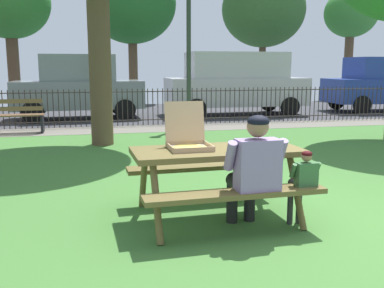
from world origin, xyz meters
The scene contains 17 objects.
ground centered at (0.00, 1.94, -0.01)m, with size 28.00×11.88×0.02m, color #427533.
cobblestone_walkway centered at (0.00, 7.18, 0.00)m, with size 28.00×1.40×0.01m, color slate.
street_asphalt centered at (0.00, 11.32, -0.01)m, with size 28.00×6.87×0.01m, color #38383D.
picnic_table_foreground centered at (-0.95, 0.06, 0.60)m, with size 1.86×1.56×0.79m.
pizza_box_open centered at (-1.25, 0.17, 0.86)m, with size 0.45×0.51×0.49m.
pizza_slice_on_table centered at (-0.41, 0.22, 0.78)m, with size 0.28×0.22×0.02m.
adult_at_table centered at (-0.72, -0.43, 0.66)m, with size 0.62×0.60×1.19m.
child_at_table centered at (-0.19, -0.44, 0.50)m, with size 0.31×0.31×0.82m.
iron_fence_streetside centered at (0.00, 7.88, 0.52)m, with size 18.78×0.03×1.02m.
park_bench_left centered at (-4.26, 7.05, 0.42)m, with size 1.61×0.49×0.85m.
lamp_post_walkway centered at (0.26, 7.27, 2.52)m, with size 0.28×0.28×4.14m.
parked_car_center centered at (-2.68, 9.89, 1.01)m, with size 3.98×2.00×1.98m.
parked_car_right centered at (2.44, 9.89, 1.10)m, with size 4.61×1.97×2.08m.
far_tree_midleft centered at (-5.56, 16.15, 4.23)m, with size 3.40×3.40×5.82m.
far_tree_center centered at (-0.44, 16.15, 4.35)m, with size 3.94×3.94×6.14m.
far_tree_midright centered at (5.77, 16.15, 4.26)m, with size 3.94×3.94×6.05m.
far_tree_right centered at (10.37, 16.15, 4.11)m, with size 2.62×2.62×5.38m.
Camera 1 is at (-2.22, -4.45, 1.65)m, focal length 41.63 mm.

